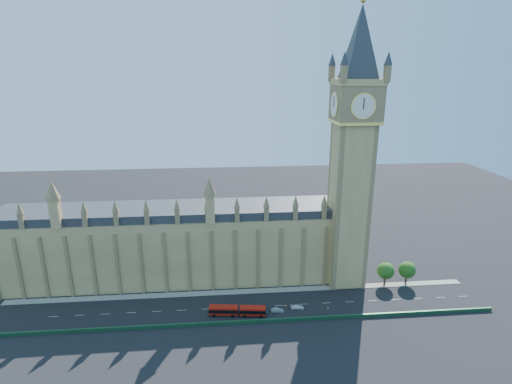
{
  "coord_description": "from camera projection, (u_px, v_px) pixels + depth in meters",
  "views": [
    {
      "loc": [
        -5.73,
        -114.27,
        74.37
      ],
      "look_at": [
        5.19,
        10.0,
        36.42
      ],
      "focal_mm": 28.0,
      "sensor_mm": 36.0,
      "label": 1
    }
  ],
  "objects": [
    {
      "name": "cone_b",
      "position": [
        293.0,
        307.0,
        130.69
      ],
      "size": [
        0.48,
        0.48,
        0.74
      ],
      "rotation": [
        0.0,
        0.0,
        -0.04
      ],
      "color": "black",
      "rests_on": "ground"
    },
    {
      "name": "elizabeth_tower",
      "position": [
        354.0,
        133.0,
        131.66
      ],
      "size": [
        20.59,
        20.59,
        105.0
      ],
      "color": "tan",
      "rests_on": "ground"
    },
    {
      "name": "kerb_north",
      "position": [
        241.0,
        292.0,
        140.05
      ],
      "size": [
        160.0,
        3.0,
        0.16
      ],
      "primitive_type": "cube",
      "color": "gray",
      "rests_on": "ground"
    },
    {
      "name": "red_bus",
      "position": [
        237.0,
        311.0,
        126.24
      ],
      "size": [
        18.06,
        4.76,
        3.04
      ],
      "rotation": [
        0.0,
        0.0,
        -0.12
      ],
      "color": "#AF170B",
      "rests_on": "ground"
    },
    {
      "name": "car_silver",
      "position": [
        278.0,
        310.0,
        128.22
      ],
      "size": [
        4.08,
        1.76,
        1.31
      ],
      "primitive_type": "imported",
      "rotation": [
        0.0,
        0.0,
        1.47
      ],
      "color": "#939599",
      "rests_on": "ground"
    },
    {
      "name": "bridge_parapet",
      "position": [
        245.0,
        322.0,
        122.27
      ],
      "size": [
        160.0,
        0.6,
        1.2
      ],
      "primitive_type": "cube",
      "color": "#1E4C2D",
      "rests_on": "ground"
    },
    {
      "name": "cone_c",
      "position": [
        286.0,
        306.0,
        131.15
      ],
      "size": [
        0.63,
        0.63,
        0.77
      ],
      "rotation": [
        0.0,
        0.0,
        -0.38
      ],
      "color": "black",
      "rests_on": "ground"
    },
    {
      "name": "cone_a",
      "position": [
        328.0,
        308.0,
        129.9
      ],
      "size": [
        0.6,
        0.6,
        0.74
      ],
      "rotation": [
        0.0,
        0.0,
        -0.39
      ],
      "color": "black",
      "rests_on": "ground"
    },
    {
      "name": "palace_westminster",
      "position": [
        171.0,
        244.0,
        145.86
      ],
      "size": [
        120.0,
        20.0,
        28.0
      ],
      "color": "tan",
      "rests_on": "ground"
    },
    {
      "name": "tree_east_far",
      "position": [
        408.0,
        269.0,
        144.03
      ],
      "size": [
        6.0,
        6.0,
        8.5
      ],
      "color": "#382619",
      "rests_on": "ground"
    },
    {
      "name": "cone_d",
      "position": [
        294.0,
        305.0,
        131.35
      ],
      "size": [
        0.58,
        0.58,
        0.69
      ],
      "rotation": [
        0.0,
        0.0,
        0.42
      ],
      "color": "black",
      "rests_on": "ground"
    },
    {
      "name": "car_white",
      "position": [
        297.0,
        307.0,
        129.94
      ],
      "size": [
        4.34,
        1.92,
        1.24
      ],
      "primitive_type": "imported",
      "rotation": [
        0.0,
        0.0,
        1.53
      ],
      "color": "white",
      "rests_on": "ground"
    },
    {
      "name": "tree_east_near",
      "position": [
        386.0,
        270.0,
        143.36
      ],
      "size": [
        6.0,
        6.0,
        8.5
      ],
      "color": "#382619",
      "rests_on": "ground"
    },
    {
      "name": "ground",
      "position": [
        243.0,
        307.0,
        131.02
      ],
      "size": [
        400.0,
        400.0,
        0.0
      ],
      "primitive_type": "plane",
      "color": "black",
      "rests_on": "ground"
    },
    {
      "name": "car_grey",
      "position": [
        256.0,
        311.0,
        127.73
      ],
      "size": [
        4.74,
        2.0,
        1.6
      ],
      "primitive_type": "imported",
      "rotation": [
        0.0,
        0.0,
        1.59
      ],
      "color": "#45474E",
      "rests_on": "ground"
    }
  ]
}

